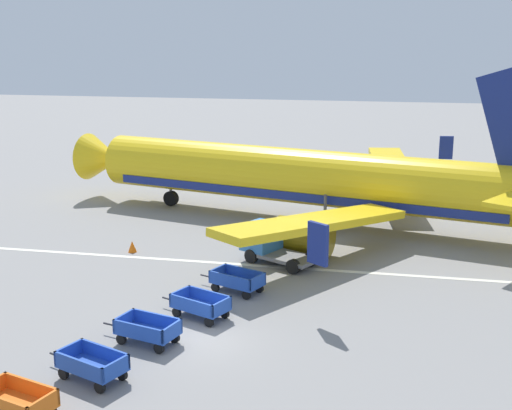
{
  "coord_description": "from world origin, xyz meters",
  "views": [
    {
      "loc": [
        7.51,
        -25.52,
        12.33
      ],
      "look_at": [
        -0.2,
        12.21,
        2.8
      ],
      "focal_mm": 47.98,
      "sensor_mm": 36.0,
      "label": 1
    }
  ],
  "objects_px": {
    "baggage_cart_nearest": "(16,402)",
    "baggage_cart_far_end": "(237,280)",
    "baggage_cart_second_in_row": "(92,364)",
    "airplane": "(316,179)",
    "baggage_cart_third_in_row": "(147,330)",
    "baggage_cart_fourth_in_row": "(200,305)",
    "traffic_cone_near_plane": "(132,247)",
    "service_truck_beside_carts": "(268,242)"
  },
  "relations": [
    {
      "from": "baggage_cart_third_in_row",
      "to": "baggage_cart_far_end",
      "type": "bearing_deg",
      "value": 70.37
    },
    {
      "from": "baggage_cart_third_in_row",
      "to": "baggage_cart_far_end",
      "type": "distance_m",
      "value": 6.81
    },
    {
      "from": "airplane",
      "to": "baggage_cart_nearest",
      "type": "distance_m",
      "value": 27.24
    },
    {
      "from": "baggage_cart_third_in_row",
      "to": "baggage_cart_nearest",
      "type": "bearing_deg",
      "value": -109.68
    },
    {
      "from": "baggage_cart_nearest",
      "to": "traffic_cone_near_plane",
      "type": "height_order",
      "value": "baggage_cart_nearest"
    },
    {
      "from": "baggage_cart_nearest",
      "to": "baggage_cart_far_end",
      "type": "relative_size",
      "value": 1.01
    },
    {
      "from": "baggage_cart_third_in_row",
      "to": "baggage_cart_fourth_in_row",
      "type": "relative_size",
      "value": 1.02
    },
    {
      "from": "baggage_cart_fourth_in_row",
      "to": "traffic_cone_near_plane",
      "type": "xyz_separation_m",
      "value": [
        -6.58,
        8.46,
        -0.26
      ]
    },
    {
      "from": "baggage_cart_nearest",
      "to": "service_truck_beside_carts",
      "type": "bearing_deg",
      "value": 73.85
    },
    {
      "from": "baggage_cart_far_end",
      "to": "service_truck_beside_carts",
      "type": "relative_size",
      "value": 0.75
    },
    {
      "from": "baggage_cart_far_end",
      "to": "traffic_cone_near_plane",
      "type": "xyz_separation_m",
      "value": [
        -7.49,
        5.06,
        -0.26
      ]
    },
    {
      "from": "airplane",
      "to": "baggage_cart_third_in_row",
      "type": "distance_m",
      "value": 20.66
    },
    {
      "from": "baggage_cart_nearest",
      "to": "baggage_cart_second_in_row",
      "type": "height_order",
      "value": "same"
    },
    {
      "from": "traffic_cone_near_plane",
      "to": "baggage_cart_third_in_row",
      "type": "bearing_deg",
      "value": -65.62
    },
    {
      "from": "baggage_cart_nearest",
      "to": "baggage_cart_second_in_row",
      "type": "bearing_deg",
      "value": 66.11
    },
    {
      "from": "airplane",
      "to": "baggage_cart_nearest",
      "type": "relative_size",
      "value": 10.31
    },
    {
      "from": "baggage_cart_nearest",
      "to": "baggage_cart_fourth_in_row",
      "type": "relative_size",
      "value": 1.02
    },
    {
      "from": "baggage_cart_nearest",
      "to": "baggage_cart_far_end",
      "type": "distance_m",
      "value": 13.47
    },
    {
      "from": "airplane",
      "to": "baggage_cart_fourth_in_row",
      "type": "height_order",
      "value": "airplane"
    },
    {
      "from": "baggage_cart_nearest",
      "to": "service_truck_beside_carts",
      "type": "relative_size",
      "value": 0.76
    },
    {
      "from": "baggage_cart_second_in_row",
      "to": "baggage_cart_fourth_in_row",
      "type": "height_order",
      "value": "same"
    },
    {
      "from": "airplane",
      "to": "baggage_cart_third_in_row",
      "type": "relative_size",
      "value": 10.29
    },
    {
      "from": "baggage_cart_far_end",
      "to": "baggage_cart_nearest",
      "type": "bearing_deg",
      "value": -109.65
    },
    {
      "from": "baggage_cart_nearest",
      "to": "baggage_cart_fourth_in_row",
      "type": "distance_m",
      "value": 9.97
    },
    {
      "from": "baggage_cart_third_in_row",
      "to": "baggage_cart_fourth_in_row",
      "type": "distance_m",
      "value": 3.32
    },
    {
      "from": "traffic_cone_near_plane",
      "to": "service_truck_beside_carts",
      "type": "bearing_deg",
      "value": 0.06
    },
    {
      "from": "baggage_cart_fourth_in_row",
      "to": "service_truck_beside_carts",
      "type": "relative_size",
      "value": 0.75
    },
    {
      "from": "airplane",
      "to": "traffic_cone_near_plane",
      "type": "distance_m",
      "value": 13.25
    },
    {
      "from": "airplane",
      "to": "baggage_cart_third_in_row",
      "type": "bearing_deg",
      "value": -102.91
    },
    {
      "from": "baggage_cart_third_in_row",
      "to": "traffic_cone_near_plane",
      "type": "height_order",
      "value": "baggage_cart_third_in_row"
    },
    {
      "from": "baggage_cart_nearest",
      "to": "baggage_cart_second_in_row",
      "type": "distance_m",
      "value": 3.24
    },
    {
      "from": "service_truck_beside_carts",
      "to": "traffic_cone_near_plane",
      "type": "distance_m",
      "value": 8.14
    },
    {
      "from": "baggage_cart_second_in_row",
      "to": "baggage_cart_far_end",
      "type": "bearing_deg",
      "value": 71.68
    },
    {
      "from": "traffic_cone_near_plane",
      "to": "baggage_cart_nearest",
      "type": "bearing_deg",
      "value": -80.53
    },
    {
      "from": "baggage_cart_nearest",
      "to": "baggage_cart_far_end",
      "type": "height_order",
      "value": "same"
    },
    {
      "from": "baggage_cart_second_in_row",
      "to": "traffic_cone_near_plane",
      "type": "bearing_deg",
      "value": 106.12
    },
    {
      "from": "baggage_cart_second_in_row",
      "to": "baggage_cart_fourth_in_row",
      "type": "distance_m",
      "value": 6.73
    },
    {
      "from": "airplane",
      "to": "baggage_cart_second_in_row",
      "type": "xyz_separation_m",
      "value": [
        -5.51,
        -23.3,
        -2.45
      ]
    },
    {
      "from": "baggage_cart_nearest",
      "to": "baggage_cart_far_end",
      "type": "xyz_separation_m",
      "value": [
        4.53,
        12.69,
        0.0
      ]
    },
    {
      "from": "airplane",
      "to": "baggage_cart_second_in_row",
      "type": "bearing_deg",
      "value": -103.32
    },
    {
      "from": "baggage_cart_nearest",
      "to": "airplane",
      "type": "bearing_deg",
      "value": 75.43
    },
    {
      "from": "baggage_cart_nearest",
      "to": "baggage_cart_third_in_row",
      "type": "distance_m",
      "value": 6.66
    }
  ]
}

